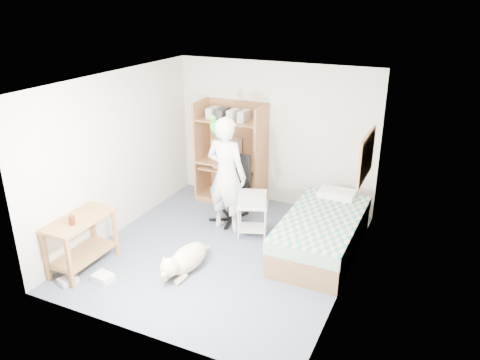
{
  "coord_description": "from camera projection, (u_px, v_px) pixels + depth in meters",
  "views": [
    {
      "loc": [
        2.76,
        -5.36,
        3.55
      ],
      "look_at": [
        0.14,
        0.28,
        1.05
      ],
      "focal_mm": 35.0,
      "sensor_mm": 36.0,
      "label": 1
    }
  ],
  "objects": [
    {
      "name": "computer_hutch",
      "position": [
        232.0,
        157.0,
        8.34
      ],
      "size": [
        1.2,
        0.63,
        1.8
      ],
      "color": "brown",
      "rests_on": "floor"
    },
    {
      "name": "printer",
      "position": [
        253.0,
        198.0,
        7.1
      ],
      "size": [
        0.5,
        0.44,
        0.18
      ],
      "primitive_type": "cube",
      "rotation": [
        0.0,
        0.0,
        0.34
      ],
      "color": "#A9A9A5",
      "rests_on": "printer_cart"
    },
    {
      "name": "side_desk",
      "position": [
        81.0,
        236.0,
        6.32
      ],
      "size": [
        0.5,
        1.0,
        0.75
      ],
      "color": "olive",
      "rests_on": "floor"
    },
    {
      "name": "dog",
      "position": [
        185.0,
        259.0,
        6.35
      ],
      "size": [
        0.4,
        1.1,
        0.41
      ],
      "rotation": [
        0.0,
        0.0,
        -0.07
      ],
      "color": "beige",
      "rests_on": "floor"
    },
    {
      "name": "bed",
      "position": [
        322.0,
        233.0,
        6.81
      ],
      "size": [
        1.02,
        2.02,
        0.66
      ],
      "color": "brown",
      "rests_on": "floor"
    },
    {
      "name": "corkboard",
      "position": [
        366.0,
        157.0,
        6.43
      ],
      "size": [
        0.04,
        0.94,
        0.66
      ],
      "color": "olive",
      "rests_on": "wall_right"
    },
    {
      "name": "wall_back",
      "position": [
        274.0,
        135.0,
        8.13
      ],
      "size": [
        3.6,
        0.02,
        2.5
      ],
      "primitive_type": "cube",
      "color": "beige",
      "rests_on": "floor"
    },
    {
      "name": "person",
      "position": [
        226.0,
        175.0,
        7.23
      ],
      "size": [
        0.72,
        0.52,
        1.85
      ],
      "primitive_type": "imported",
      "rotation": [
        0.0,
        0.0,
        3.02
      ],
      "color": "silver",
      "rests_on": "floor"
    },
    {
      "name": "drink_glass",
      "position": [
        72.0,
        220.0,
        6.05
      ],
      "size": [
        0.08,
        0.08,
        0.12
      ],
      "primitive_type": "cylinder",
      "color": "#3C1909",
      "rests_on": "side_desk"
    },
    {
      "name": "wall_right",
      "position": [
        353.0,
        194.0,
        5.74
      ],
      "size": [
        0.02,
        4.0,
        2.5
      ],
      "primitive_type": "cube",
      "color": "beige",
      "rests_on": "floor"
    },
    {
      "name": "printer_cart",
      "position": [
        252.0,
        215.0,
        7.21
      ],
      "size": [
        0.56,
        0.5,
        0.55
      ],
      "rotation": [
        0.0,
        0.0,
        0.34
      ],
      "color": "silver",
      "rests_on": "floor"
    },
    {
      "name": "keyboard",
      "position": [
        226.0,
        167.0,
        8.28
      ],
      "size": [
        0.46,
        0.18,
        0.03
      ],
      "primitive_type": "cube",
      "rotation": [
        0.0,
        0.0,
        0.04
      ],
      "color": "beige",
      "rests_on": "computer_hutch"
    },
    {
      "name": "office_chair",
      "position": [
        233.0,
        198.0,
        7.71
      ],
      "size": [
        0.63,
        0.63,
        1.11
      ],
      "rotation": [
        0.0,
        0.0,
        -0.12
      ],
      "color": "black",
      "rests_on": "floor"
    },
    {
      "name": "floor_box_b",
      "position": [
        68.0,
        281.0,
        6.13
      ],
      "size": [
        0.24,
        0.27,
        0.08
      ],
      "primitive_type": "cube",
      "rotation": [
        0.0,
        0.0,
        -0.33
      ],
      "color": "#BBBBB6",
      "rests_on": "floor"
    },
    {
      "name": "crt_monitor",
      "position": [
        227.0,
        149.0,
        8.34
      ],
      "size": [
        0.44,
        0.46,
        0.37
      ],
      "rotation": [
        0.0,
        0.0,
        -0.14
      ],
      "color": "beige",
      "rests_on": "computer_hutch"
    },
    {
      "name": "parrot",
      "position": [
        214.0,
        125.0,
        7.03
      ],
      "size": [
        0.14,
        0.24,
        0.37
      ],
      "rotation": [
        0.0,
        0.0,
        -0.12
      ],
      "color": "#169727",
      "rests_on": "person"
    },
    {
      "name": "wall_left",
      "position": [
        117.0,
        154.0,
        7.15
      ],
      "size": [
        0.02,
        4.0,
        2.5
      ],
      "primitive_type": "cube",
      "color": "beige",
      "rests_on": "floor"
    },
    {
      "name": "floor_box_a",
      "position": [
        103.0,
        278.0,
        6.17
      ],
      "size": [
        0.27,
        0.23,
        0.1
      ],
      "primitive_type": "cube",
      "rotation": [
        0.0,
        0.0,
        -0.12
      ],
      "color": "silver",
      "rests_on": "floor"
    },
    {
      "name": "floor",
      "position": [
        223.0,
        251.0,
        6.91
      ],
      "size": [
        4.0,
        4.0,
        0.0
      ],
      "primitive_type": "plane",
      "color": "#495163",
      "rests_on": "ground"
    },
    {
      "name": "pencil_cup",
      "position": [
        247.0,
        161.0,
        8.13
      ],
      "size": [
        0.08,
        0.08,
        0.12
      ],
      "primitive_type": "cylinder",
      "color": "gold",
      "rests_on": "computer_hutch"
    },
    {
      "name": "ceiling",
      "position": [
        221.0,
        81.0,
        5.98
      ],
      "size": [
        3.6,
        4.0,
        0.02
      ],
      "primitive_type": "cube",
      "color": "white",
      "rests_on": "wall_back"
    }
  ]
}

